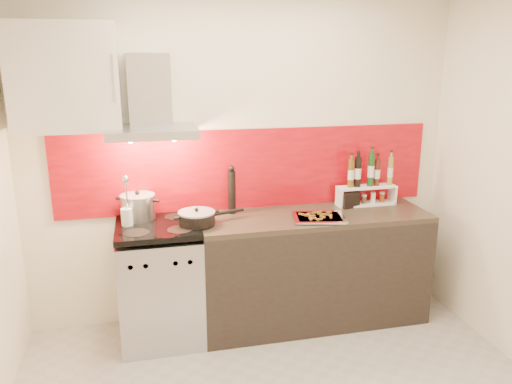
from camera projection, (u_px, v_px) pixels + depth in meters
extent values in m
cube|color=silver|center=(243.00, 159.00, 3.95)|extent=(3.40, 0.02, 2.60)
cube|color=maroon|center=(250.00, 169.00, 3.97)|extent=(3.00, 0.02, 0.64)
cube|color=#B7B7BA|center=(161.00, 286.00, 3.75)|extent=(0.60, 0.60, 0.84)
cube|color=black|center=(163.00, 316.00, 3.50)|extent=(0.50, 0.02, 0.40)
cube|color=#B7B7BA|center=(161.00, 264.00, 3.40)|extent=(0.56, 0.02, 0.12)
cube|color=#FF190C|center=(161.00, 264.00, 3.39)|extent=(0.10, 0.01, 0.04)
cube|color=black|center=(158.00, 227.00, 3.62)|extent=(0.60, 0.60, 0.04)
cube|color=black|center=(312.00, 270.00, 4.00)|extent=(1.80, 0.60, 0.86)
cube|color=#2E261C|center=(314.00, 217.00, 3.89)|extent=(1.80, 0.60, 0.04)
cube|color=#B7B7BA|center=(152.00, 131.00, 3.49)|extent=(0.62, 0.50, 0.06)
cube|color=#B7B7BA|center=(149.00, 89.00, 3.55)|extent=(0.30, 0.18, 0.50)
sphere|color=#FFD18C|center=(130.00, 138.00, 3.46)|extent=(0.07, 0.07, 0.07)
sphere|color=#FFD18C|center=(174.00, 136.00, 3.53)|extent=(0.07, 0.07, 0.07)
cube|color=beige|center=(65.00, 78.00, 3.34)|extent=(0.70, 0.35, 0.72)
cylinder|color=#B7B7BA|center=(138.00, 208.00, 3.72)|extent=(0.25, 0.25, 0.18)
cylinder|color=#99999E|center=(137.00, 195.00, 3.69)|extent=(0.26, 0.26, 0.01)
sphere|color=black|center=(137.00, 192.00, 3.69)|extent=(0.03, 0.03, 0.03)
cylinder|color=black|center=(197.00, 219.00, 3.61)|extent=(0.26, 0.26, 0.08)
cylinder|color=#99999E|center=(197.00, 212.00, 3.60)|extent=(0.27, 0.27, 0.01)
sphere|color=black|center=(196.00, 210.00, 3.59)|extent=(0.03, 0.03, 0.03)
cylinder|color=black|center=(228.00, 212.00, 3.74)|extent=(0.25, 0.11, 0.03)
cylinder|color=silver|center=(127.00, 218.00, 3.58)|extent=(0.08, 0.08, 0.14)
cylinder|color=silver|center=(127.00, 194.00, 3.53)|extent=(0.01, 0.06, 0.25)
sphere|color=silver|center=(125.00, 179.00, 3.45)|extent=(0.05, 0.05, 0.05)
cylinder|color=black|center=(232.00, 192.00, 3.86)|extent=(0.06, 0.06, 0.34)
sphere|color=black|center=(231.00, 168.00, 3.81)|extent=(0.05, 0.05, 0.05)
cube|color=white|center=(366.00, 204.00, 4.12)|extent=(0.49, 0.13, 0.01)
cube|color=white|center=(339.00, 198.00, 4.05)|extent=(0.01, 0.13, 0.14)
cube|color=white|center=(392.00, 194.00, 4.16)|extent=(0.02, 0.13, 0.14)
cube|color=white|center=(367.00, 187.00, 4.08)|extent=(0.49, 0.13, 0.02)
cylinder|color=#5A3F0F|center=(351.00, 173.00, 4.02)|extent=(0.05, 0.05, 0.23)
cylinder|color=black|center=(358.00, 172.00, 4.03)|extent=(0.05, 0.05, 0.25)
cylinder|color=#153A16|center=(371.00, 170.00, 4.05)|extent=(0.05, 0.05, 0.27)
cylinder|color=#411511|center=(377.00, 173.00, 4.07)|extent=(0.05, 0.05, 0.22)
cylinder|color=olive|center=(390.00, 171.00, 4.09)|extent=(0.04, 0.04, 0.23)
cylinder|color=beige|center=(346.00, 201.00, 4.07)|extent=(0.04, 0.04, 0.06)
cylinder|color=#AD6A1C|center=(355.00, 199.00, 4.09)|extent=(0.04, 0.04, 0.08)
cylinder|color=#513928|center=(364.00, 200.00, 4.11)|extent=(0.04, 0.04, 0.06)
cylinder|color=white|center=(373.00, 198.00, 4.12)|extent=(0.04, 0.04, 0.07)
cylinder|color=maroon|center=(382.00, 198.00, 4.14)|extent=(0.04, 0.04, 0.07)
cube|color=black|center=(350.00, 200.00, 4.04)|extent=(0.17, 0.11, 0.13)
cube|color=silver|center=(319.00, 218.00, 3.75)|extent=(0.41, 0.34, 0.01)
cube|color=silver|center=(319.00, 217.00, 3.75)|extent=(0.43, 0.37, 0.01)
cube|color=red|center=(319.00, 217.00, 3.75)|extent=(0.36, 0.30, 0.01)
cube|color=brown|center=(302.00, 214.00, 3.78)|extent=(0.04, 0.04, 0.01)
cube|color=brown|center=(319.00, 212.00, 3.83)|extent=(0.05, 0.04, 0.01)
cube|color=brown|center=(312.00, 216.00, 3.74)|extent=(0.05, 0.02, 0.01)
cube|color=brown|center=(308.00, 215.00, 3.75)|extent=(0.05, 0.03, 0.01)
cube|color=brown|center=(320.00, 219.00, 3.66)|extent=(0.05, 0.02, 0.01)
cube|color=brown|center=(314.00, 213.00, 3.81)|extent=(0.05, 0.03, 0.01)
cube|color=brown|center=(313.00, 218.00, 3.69)|extent=(0.05, 0.04, 0.01)
cube|color=brown|center=(331.00, 217.00, 3.72)|extent=(0.03, 0.05, 0.01)
cube|color=brown|center=(329.00, 215.00, 3.76)|extent=(0.01, 0.05, 0.01)
cube|color=brown|center=(329.00, 212.00, 3.82)|extent=(0.05, 0.03, 0.01)
cube|color=brown|center=(308.00, 214.00, 3.79)|extent=(0.05, 0.04, 0.01)
cube|color=brown|center=(324.00, 214.00, 3.78)|extent=(0.05, 0.03, 0.01)
cube|color=brown|center=(329.00, 215.00, 3.77)|extent=(0.05, 0.04, 0.01)
cube|color=brown|center=(310.00, 219.00, 3.68)|extent=(0.01, 0.05, 0.01)
cube|color=brown|center=(321.00, 214.00, 3.79)|extent=(0.05, 0.03, 0.01)
cube|color=brown|center=(323.00, 217.00, 3.72)|extent=(0.04, 0.05, 0.01)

